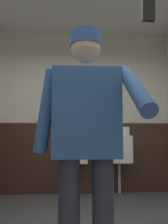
{
  "coord_description": "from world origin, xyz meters",
  "views": [
    {
      "loc": [
        -0.16,
        -1.87,
        1.06
      ],
      "look_at": [
        -0.03,
        0.16,
        1.25
      ],
      "focal_mm": 34.42,
      "sensor_mm": 36.0,
      "label": 1
    }
  ],
  "objects_px": {
    "urinal_middle": "(120,148)",
    "cell_phone": "(148,9)",
    "person": "(86,137)",
    "urinal_left": "(76,149)"
  },
  "relations": [
    {
      "from": "urinal_middle",
      "to": "cell_phone",
      "type": "distance_m",
      "value": 2.94
    },
    {
      "from": "urinal_middle",
      "to": "person",
      "type": "xyz_separation_m",
      "value": [
        -0.76,
        -2.26,
        0.25
      ]
    },
    {
      "from": "person",
      "to": "cell_phone",
      "type": "relative_size",
      "value": 15.85
    },
    {
      "from": "urinal_left",
      "to": "urinal_middle",
      "type": "distance_m",
      "value": 0.75
    },
    {
      "from": "urinal_middle",
      "to": "person",
      "type": "distance_m",
      "value": 2.4
    },
    {
      "from": "urinal_middle",
      "to": "person",
      "type": "bearing_deg",
      "value": -108.44
    },
    {
      "from": "urinal_middle",
      "to": "cell_phone",
      "type": "height_order",
      "value": "cell_phone"
    },
    {
      "from": "urinal_left",
      "to": "cell_phone",
      "type": "bearing_deg",
      "value": -84.96
    },
    {
      "from": "urinal_left",
      "to": "person",
      "type": "relative_size",
      "value": 0.71
    },
    {
      "from": "urinal_left",
      "to": "cell_phone",
      "type": "xyz_separation_m",
      "value": [
        0.24,
        -2.77,
        0.85
      ]
    }
  ]
}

